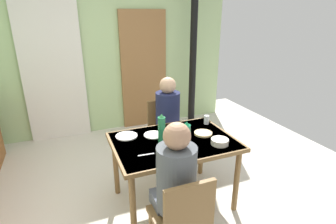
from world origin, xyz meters
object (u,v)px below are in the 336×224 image
object	(u,v)px
water_bottle_green_far	(161,130)
person_near_diner	(176,176)
serving_bowl_center	(220,142)
water_bottle_green_near	(186,136)
chair_far_diner	(164,129)
person_far_diner	(168,112)
dining_table	(174,147)
chair_near_diner	(183,219)

from	to	relation	value
water_bottle_green_far	person_near_diner	bearing A→B (deg)	-101.25
serving_bowl_center	water_bottle_green_near	bearing A→B (deg)	170.47
chair_far_diner	person_near_diner	distance (m)	1.54
person_far_diner	water_bottle_green_far	distance (m)	0.77
dining_table	chair_far_diner	xyz separation A→B (m)	(0.21, 0.79, -0.16)
person_far_diner	serving_bowl_center	size ratio (longest dim) A/B	4.53
dining_table	water_bottle_green_near	distance (m)	0.29
water_bottle_green_near	serving_bowl_center	world-z (taller)	water_bottle_green_near
dining_table	chair_near_diner	size ratio (longest dim) A/B	1.39
chair_far_diner	person_near_diner	world-z (taller)	person_near_diner
person_near_diner	water_bottle_green_far	xyz separation A→B (m)	(0.12, 0.62, 0.10)
person_far_diner	serving_bowl_center	world-z (taller)	person_far_diner
dining_table	person_far_diner	world-z (taller)	person_far_diner
person_near_diner	water_bottle_green_far	size ratio (longest dim) A/B	2.46
chair_near_diner	person_near_diner	xyz separation A→B (m)	(-0.00, 0.14, 0.28)
dining_table	water_bottle_green_near	world-z (taller)	water_bottle_green_near
chair_near_diner	person_far_diner	size ratio (longest dim) A/B	1.13
serving_bowl_center	chair_near_diner	bearing A→B (deg)	-140.02
dining_table	water_bottle_green_far	xyz separation A→B (m)	(-0.14, -0.03, 0.23)
water_bottle_green_far	person_far_diner	bearing A→B (deg)	63.10
person_near_diner	serving_bowl_center	world-z (taller)	person_near_diner
chair_near_diner	serving_bowl_center	xyz separation A→B (m)	(0.64, 0.54, 0.26)
chair_near_diner	water_bottle_green_far	xyz separation A→B (m)	(0.12, 0.76, 0.38)
chair_near_diner	person_far_diner	distance (m)	1.54
chair_far_diner	serving_bowl_center	xyz separation A→B (m)	(0.17, -1.04, 0.26)
serving_bowl_center	water_bottle_green_far	bearing A→B (deg)	156.98
person_near_diner	serving_bowl_center	bearing A→B (deg)	32.06
water_bottle_green_far	serving_bowl_center	xyz separation A→B (m)	(0.52, -0.22, -0.12)
person_far_diner	water_bottle_green_near	bearing A→B (deg)	79.35
chair_near_diner	chair_far_diner	size ratio (longest dim) A/B	1.00
chair_far_diner	person_far_diner	world-z (taller)	person_far_diner
chair_far_diner	person_far_diner	distance (m)	0.31
dining_table	water_bottle_green_far	distance (m)	0.27
dining_table	water_bottle_green_far	bearing A→B (deg)	-168.67
dining_table	serving_bowl_center	size ratio (longest dim) A/B	7.11
water_bottle_green_near	serving_bowl_center	xyz separation A→B (m)	(0.33, -0.06, -0.10)
chair_far_diner	water_bottle_green_near	world-z (taller)	water_bottle_green_near
dining_table	person_far_diner	xyz separation A→B (m)	(0.21, 0.65, 0.13)
dining_table	person_far_diner	distance (m)	0.69
dining_table	person_near_diner	distance (m)	0.71
person_near_diner	chair_far_diner	bearing A→B (deg)	71.96
dining_table	chair_far_diner	bearing A→B (deg)	75.39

